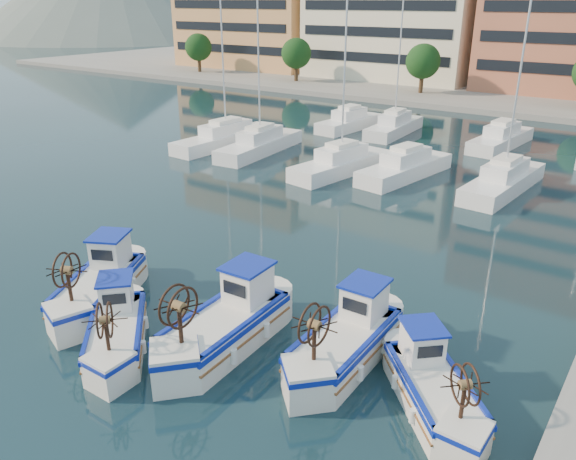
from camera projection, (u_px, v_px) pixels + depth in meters
The scene contains 8 objects.
ground at pixel (171, 344), 19.11m from camera, with size 300.00×300.00×0.00m, color #18333F.
hill_west at pixel (118, 37), 177.15m from camera, with size 180.00×180.00×60.00m, color slate.
yacht_marina at pixel (420, 150), 41.65m from camera, with size 36.83×23.05×11.50m.
fishing_boat_a at pixel (100, 283), 21.45m from camera, with size 3.84×4.99×3.01m.
fishing_boat_b at pixel (116, 327), 18.72m from camera, with size 4.14×4.08×2.67m.
fishing_boat_c at pixel (227, 322), 18.78m from camera, with size 2.33×5.18×3.19m.
fishing_boat_d at pixel (347, 338), 17.98m from camera, with size 2.08×4.83×2.99m.
fishing_boat_e at pixel (432, 384), 15.98m from camera, with size 3.99×4.05×2.61m.
Camera 1 is at (12.66, -10.85, 10.87)m, focal length 35.00 mm.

